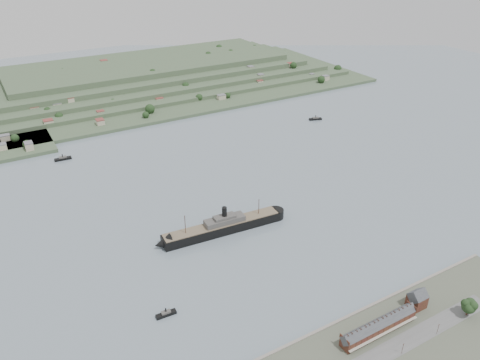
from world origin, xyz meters
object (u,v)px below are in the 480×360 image
terrace_row (379,326)px  steamship (219,227)px  gabled_building (417,299)px  fig_tree (470,306)px  tugboat (166,314)px

terrace_row → steamship: size_ratio=0.49×
gabled_building → fig_tree: size_ratio=1.14×
gabled_building → steamship: steamship is taller
terrace_row → tugboat: 132.76m
gabled_building → fig_tree: bearing=-44.8°
terrace_row → gabled_building: bearing=6.1°
terrace_row → fig_tree: fig_tree is taller
gabled_building → steamship: bearing=116.6°
terrace_row → steamship: (-32.99, 144.98, -1.79)m
gabled_building → tugboat: (-143.51, 75.71, -6.72)m
terrace_row → gabled_building: 37.74m
tugboat → terrace_row: bearing=-36.9°
gabled_building → fig_tree: (22.21, -22.04, 1.37)m
steamship → fig_tree: steamship is taller
tugboat → fig_tree: (165.73, -97.74, 8.09)m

